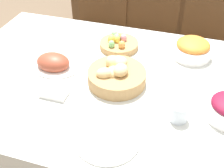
# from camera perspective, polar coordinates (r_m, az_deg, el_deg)

# --- Properties ---
(ground_plane) EXTENTS (12.00, 12.00, 0.00)m
(ground_plane) POSITION_cam_1_polar(r_m,az_deg,el_deg) (1.89, 0.67, -16.73)
(ground_plane) COLOR brown
(dining_table) EXTENTS (1.67, 1.07, 0.73)m
(dining_table) POSITION_cam_1_polar(r_m,az_deg,el_deg) (1.60, 0.76, -9.45)
(dining_table) COLOR silver
(dining_table) RESTS_ON ground
(chair_far_right) EXTENTS (0.43, 0.43, 0.88)m
(chair_far_right) POSITION_cam_1_polar(r_m,az_deg,el_deg) (2.19, 18.77, 7.23)
(chair_far_right) COLOR brown
(chair_far_right) RESTS_ON ground
(chair_far_center) EXTENTS (0.44, 0.44, 0.88)m
(chair_far_center) POSITION_cam_1_polar(r_m,az_deg,el_deg) (2.20, 7.11, 9.35)
(chair_far_center) COLOR brown
(chair_far_center) RESTS_ON ground
(chair_far_left) EXTENTS (0.46, 0.46, 0.88)m
(chair_far_left) POSITION_cam_1_polar(r_m,az_deg,el_deg) (2.29, -3.24, 10.91)
(chair_far_left) COLOR brown
(chair_far_left) RESTS_ON ground
(bread_basket) EXTENTS (0.27, 0.27, 0.12)m
(bread_basket) POSITION_cam_1_polar(r_m,az_deg,el_deg) (1.31, 0.90, 1.92)
(bread_basket) COLOR #AD8451
(bread_basket) RESTS_ON dining_table
(egg_basket) EXTENTS (0.21, 0.21, 0.08)m
(egg_basket) POSITION_cam_1_polar(r_m,az_deg,el_deg) (1.58, 1.30, 8.25)
(egg_basket) COLOR #AD8451
(egg_basket) RESTS_ON dining_table
(ham_platter) EXTENTS (0.26, 0.18, 0.09)m
(ham_platter) POSITION_cam_1_polar(r_m,az_deg,el_deg) (1.44, -11.84, 4.17)
(ham_platter) COLOR white
(ham_platter) RESTS_ON dining_table
(carrot_bowl) EXTENTS (0.20, 0.20, 0.10)m
(carrot_bowl) POSITION_cam_1_polar(r_m,az_deg,el_deg) (1.55, 16.03, 6.93)
(carrot_bowl) COLOR white
(carrot_bowl) RESTS_ON dining_table
(dinner_plate) EXTENTS (0.26, 0.26, 0.01)m
(dinner_plate) POSITION_cam_1_polar(r_m,az_deg,el_deg) (1.09, -0.94, -10.89)
(dinner_plate) COLOR white
(dinner_plate) RESTS_ON dining_table
(fork) EXTENTS (0.02, 0.19, 0.00)m
(fork) POSITION_cam_1_polar(r_m,az_deg,el_deg) (1.13, -8.49, -9.11)
(fork) COLOR #B7B7BC
(fork) RESTS_ON dining_table
(knife) EXTENTS (0.02, 0.19, 0.00)m
(knife) POSITION_cam_1_polar(r_m,az_deg,el_deg) (1.07, 7.14, -12.73)
(knife) COLOR #B7B7BC
(knife) RESTS_ON dining_table
(spoon) EXTENTS (0.02, 0.19, 0.00)m
(spoon) POSITION_cam_1_polar(r_m,az_deg,el_deg) (1.07, 8.75, -13.06)
(spoon) COLOR #B7B7BC
(spoon) RESTS_ON dining_table
(drinking_cup) EXTENTS (0.08, 0.08, 0.08)m
(drinking_cup) POSITION_cam_1_polar(r_m,az_deg,el_deg) (1.16, 13.43, -5.56)
(drinking_cup) COLOR silver
(drinking_cup) RESTS_ON dining_table
(butter_dish) EXTENTS (0.12, 0.07, 0.03)m
(butter_dish) POSITION_cam_1_polar(r_m,az_deg,el_deg) (1.28, -11.70, -1.68)
(butter_dish) COLOR white
(butter_dish) RESTS_ON dining_table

